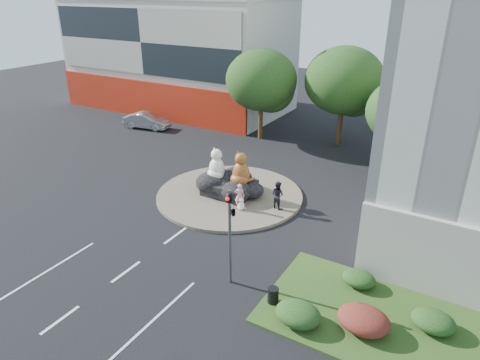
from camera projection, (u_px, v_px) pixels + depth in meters
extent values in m
plane|color=black|center=(126.00, 272.00, 21.70)|extent=(120.00, 120.00, 0.00)
cylinder|color=brown|center=(230.00, 195.00, 29.51)|extent=(10.00, 10.00, 0.20)
cube|color=beige|center=(179.00, 55.00, 49.51)|extent=(25.00, 12.00, 12.00)
cube|color=#B12410|center=(147.00, 100.00, 46.42)|extent=(25.00, 0.30, 4.00)
cube|color=#B2AD9E|center=(141.00, 42.00, 43.90)|extent=(24.00, 0.15, 6.50)
cube|color=#284617|center=(380.00, 320.00, 18.49)|extent=(10.00, 6.00, 0.12)
cylinder|color=#382314|center=(261.00, 119.00, 40.04)|extent=(0.44, 0.44, 3.74)
ellipsoid|color=black|center=(261.00, 80.00, 38.53)|extent=(6.46, 6.46, 5.49)
sphere|color=black|center=(271.00, 89.00, 38.91)|extent=(4.25, 4.25, 4.25)
sphere|color=black|center=(253.00, 86.00, 38.87)|extent=(3.74, 3.74, 3.74)
cylinder|color=#382314|center=(340.00, 124.00, 38.33)|extent=(0.44, 0.44, 3.96)
ellipsoid|color=black|center=(344.00, 80.00, 36.73)|extent=(6.84, 6.84, 5.81)
sphere|color=black|center=(354.00, 91.00, 37.13)|extent=(4.50, 4.50, 4.50)
sphere|color=black|center=(335.00, 88.00, 37.08)|extent=(3.96, 3.96, 3.96)
cylinder|color=#382314|center=(399.00, 153.00, 32.55)|extent=(0.44, 0.44, 3.30)
ellipsoid|color=black|center=(406.00, 112.00, 31.22)|extent=(5.70, 5.70, 4.84)
sphere|color=black|center=(417.00, 121.00, 31.55)|extent=(3.75, 3.75, 3.75)
sphere|color=black|center=(394.00, 118.00, 31.53)|extent=(3.30, 3.30, 3.30)
ellipsoid|color=black|center=(298.00, 314.00, 18.09)|extent=(2.00, 1.60, 0.90)
ellipsoid|color=#531616|center=(364.00, 320.00, 17.70)|extent=(2.20, 1.76, 0.99)
ellipsoid|color=black|center=(433.00, 321.00, 17.76)|extent=(1.80, 1.44, 0.81)
ellipsoid|color=black|center=(359.00, 279.00, 20.42)|extent=(1.60, 1.28, 0.72)
cylinder|color=#595B60|center=(230.00, 238.00, 19.93)|extent=(0.14, 0.14, 5.00)
imported|color=black|center=(230.00, 206.00, 19.23)|extent=(0.21, 0.26, 1.30)
imported|color=black|center=(233.00, 211.00, 19.22)|extent=(0.26, 1.24, 0.50)
sphere|color=red|center=(227.00, 199.00, 18.90)|extent=(0.18, 0.18, 0.18)
cylinder|color=#595B60|center=(439.00, 199.00, 20.32)|extent=(0.18, 0.18, 8.00)
cylinder|color=#595B60|center=(432.00, 114.00, 19.13)|extent=(2.00, 0.12, 0.12)
cube|color=silver|center=(408.00, 113.00, 19.63)|extent=(0.50, 0.22, 0.12)
imported|color=pink|center=(240.00, 196.00, 27.14)|extent=(0.74, 0.63, 1.73)
imported|color=black|center=(278.00, 195.00, 27.20)|extent=(1.04, 0.90, 1.84)
imported|color=#A5A7AC|center=(147.00, 121.00, 43.40)|extent=(4.98, 2.57, 1.56)
cylinder|color=black|center=(273.00, 295.00, 19.31)|extent=(0.59, 0.59, 0.75)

